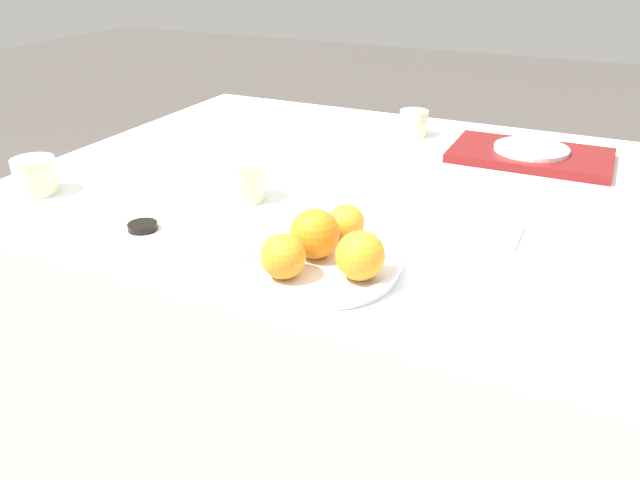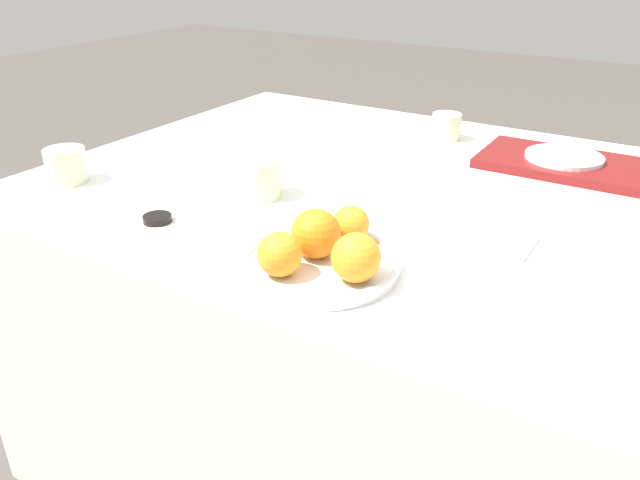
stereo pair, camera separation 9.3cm
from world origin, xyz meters
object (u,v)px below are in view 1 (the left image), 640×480
(orange_1, at_px, (360,256))
(side_plate, at_px, (531,149))
(serving_tray, at_px, (530,155))
(soy_dish, at_px, (143,226))
(fruit_platter, at_px, (320,263))
(napkin, at_px, (480,231))
(orange_2, at_px, (283,256))
(cup_0, at_px, (414,123))
(cup_1, at_px, (35,176))
(orange_0, at_px, (315,234))
(orange_3, at_px, (346,223))
(cup_2, at_px, (244,181))

(orange_1, relative_size, side_plate, 0.44)
(serving_tray, xyz_separation_m, side_plate, (0.00, 0.00, 0.02))
(orange_1, relative_size, soy_dish, 1.40)
(fruit_platter, xyz_separation_m, napkin, (0.19, 0.23, -0.01))
(side_plate, height_order, soy_dish, side_plate)
(fruit_platter, bearing_deg, soy_dish, -179.65)
(orange_2, bearing_deg, cup_0, 94.21)
(orange_1, distance_m, napkin, 0.29)
(orange_1, xyz_separation_m, cup_1, (-0.71, 0.07, -0.02))
(side_plate, distance_m, napkin, 0.44)
(orange_1, height_order, orange_2, orange_1)
(orange_1, xyz_separation_m, soy_dish, (-0.41, 0.02, -0.05))
(orange_0, bearing_deg, orange_3, 74.41)
(cup_0, distance_m, napkin, 0.58)
(cup_1, bearing_deg, orange_3, 3.04)
(serving_tray, bearing_deg, napkin, -92.47)
(orange_1, relative_size, cup_0, 1.00)
(orange_0, height_order, side_plate, orange_0)
(serving_tray, height_order, cup_2, cup_2)
(cup_2, bearing_deg, orange_3, -23.14)
(orange_1, relative_size, orange_2, 1.09)
(cup_1, relative_size, soy_dish, 1.60)
(orange_2, distance_m, serving_tray, 0.78)
(fruit_platter, relative_size, orange_1, 3.45)
(fruit_platter, distance_m, napkin, 0.30)
(orange_0, xyz_separation_m, orange_1, (0.09, -0.03, -0.00))
(orange_2, xyz_separation_m, napkin, (0.22, 0.30, -0.04))
(serving_tray, distance_m, soy_dish, 0.87)
(cup_0, bearing_deg, serving_tray, -12.85)
(side_plate, bearing_deg, cup_2, -134.28)
(cup_1, relative_size, napkin, 0.62)
(cup_2, bearing_deg, cup_0, 72.99)
(orange_2, height_order, napkin, orange_2)
(orange_3, bearing_deg, cup_0, 98.09)
(cup_1, bearing_deg, side_plate, 36.15)
(orange_0, bearing_deg, orange_1, -20.51)
(orange_1, relative_size, napkin, 0.54)
(orange_0, height_order, orange_1, orange_0)
(serving_tray, bearing_deg, fruit_platter, -107.62)
(fruit_platter, bearing_deg, cup_2, 142.63)
(cup_2, bearing_deg, cup_1, -159.39)
(fruit_platter, distance_m, soy_dish, 0.34)
(orange_1, bearing_deg, fruit_platter, 162.15)
(orange_3, height_order, soy_dish, orange_3)
(cup_2, xyz_separation_m, napkin, (0.45, 0.04, -0.03))
(fruit_platter, xyz_separation_m, orange_2, (-0.03, -0.07, 0.04))
(side_plate, relative_size, napkin, 1.25)
(serving_tray, relative_size, napkin, 2.64)
(fruit_platter, xyz_separation_m, cup_2, (-0.25, 0.19, 0.02))
(napkin, bearing_deg, cup_2, -175.02)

